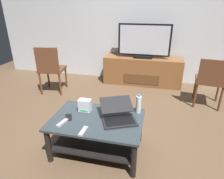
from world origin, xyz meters
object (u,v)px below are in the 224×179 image
object	(u,v)px
side_chair	(50,67)
water_bottle_near	(139,104)
cell_phone	(69,117)
tv_remote	(62,123)
router_box	(85,105)
laptop	(118,114)
media_cabinet	(142,71)
soundbar_remote	(83,131)
television	(144,42)
dining_chair	(210,79)
coffee_table	(97,129)

from	to	relation	value
side_chair	water_bottle_near	xyz separation A→B (m)	(1.78, -1.14, 0.03)
cell_phone	tv_remote	bearing A→B (deg)	-122.03
router_box	laptop	bearing A→B (deg)	-11.29
media_cabinet	soundbar_remote	xyz separation A→B (m)	(-0.36, -2.54, 0.16)
laptop	water_bottle_near	bearing A→B (deg)	44.29
cell_phone	television	bearing A→B (deg)	48.94
router_box	tv_remote	bearing A→B (deg)	-114.00
television	side_chair	xyz separation A→B (m)	(-1.66, -0.85, -0.40)
laptop	soundbar_remote	bearing A→B (deg)	-131.70
media_cabinet	dining_chair	world-z (taller)	dining_chair
coffee_table	tv_remote	xyz separation A→B (m)	(-0.33, -0.18, 0.15)
coffee_table	media_cabinet	xyz separation A→B (m)	(0.31, 2.27, -0.01)
dining_chair	coffee_table	bearing A→B (deg)	-134.69
laptop	television	bearing A→B (deg)	88.05
side_chair	router_box	xyz separation A→B (m)	(1.16, -1.26, -0.01)
television	soundbar_remote	bearing A→B (deg)	-98.25
dining_chair	laptop	bearing A→B (deg)	-130.92
side_chair	cell_phone	size ratio (longest dim) A/B	6.52
media_cabinet	side_chair	distance (m)	1.88
coffee_table	side_chair	distance (m)	1.95
television	side_chair	distance (m)	1.90
water_bottle_near	cell_phone	distance (m)	0.82
router_box	water_bottle_near	world-z (taller)	water_bottle_near
media_cabinet	soundbar_remote	bearing A→B (deg)	-98.18
laptop	dining_chair	bearing A→B (deg)	49.08
television	laptop	size ratio (longest dim) A/B	2.04
coffee_table	router_box	world-z (taller)	router_box
side_chair	soundbar_remote	size ratio (longest dim) A/B	5.70
coffee_table	soundbar_remote	distance (m)	0.31
water_bottle_near	soundbar_remote	bearing A→B (deg)	-133.28
cell_phone	router_box	bearing A→B (deg)	30.39
coffee_table	side_chair	bearing A→B (deg)	134.05
coffee_table	soundbar_remote	world-z (taller)	soundbar_remote
water_bottle_near	television	bearing A→B (deg)	93.68
laptop	soundbar_remote	world-z (taller)	laptop
water_bottle_near	tv_remote	xyz separation A→B (m)	(-0.77, -0.43, -0.10)
coffee_table	television	distance (m)	2.35
dining_chair	laptop	world-z (taller)	dining_chair
dining_chair	soundbar_remote	distance (m)	2.33
television	soundbar_remote	size ratio (longest dim) A/B	6.57
tv_remote	soundbar_remote	distance (m)	0.29
media_cabinet	tv_remote	size ratio (longest dim) A/B	10.16
coffee_table	cell_phone	bearing A→B (deg)	-170.78
side_chair	cell_phone	bearing A→B (deg)	-54.54
router_box	coffee_table	bearing A→B (deg)	-36.20
water_bottle_near	dining_chair	bearing A→B (deg)	49.92
dining_chair	tv_remote	bearing A→B (deg)	-137.28
router_box	tv_remote	size ratio (longest dim) A/B	0.92
media_cabinet	tv_remote	distance (m)	2.53
coffee_table	water_bottle_near	size ratio (longest dim) A/B	4.49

